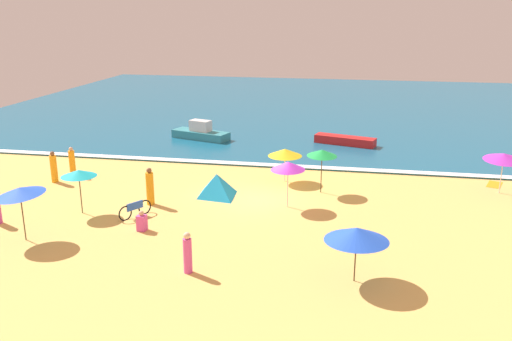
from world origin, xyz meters
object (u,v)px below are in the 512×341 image
at_px(beach_umbrella_2, 504,157).
at_px(beachgoer_3, 54,168).
at_px(beach_umbrella_3, 285,152).
at_px(beach_umbrella_4, 20,191).
at_px(beachgoer_5, 142,222).
at_px(parked_bicycle, 135,209).
at_px(small_boat_1, 345,140).
at_px(beach_umbrella_6, 288,166).
at_px(beach_tent, 217,185).
at_px(beach_umbrella_0, 79,173).
at_px(beach_umbrella_5, 357,234).
at_px(beachgoer_0, 150,187).
at_px(beachgoer_2, 72,162).
at_px(beach_umbrella_1, 322,153).
at_px(small_boat_0, 201,133).
at_px(beachgoer_1, 188,253).

bearing_deg(beach_umbrella_2, beachgoer_3, -173.76).
distance_m(beach_umbrella_2, beach_umbrella_3, 11.49).
height_order(beach_umbrella_4, beachgoer_5, beach_umbrella_4).
xyz_separation_m(beach_umbrella_2, parked_bicycle, (-17.63, -6.84, -1.61)).
bearing_deg(small_boat_1, beach_umbrella_2, -46.94).
height_order(beach_umbrella_6, beach_tent, beach_umbrella_6).
relative_size(beach_umbrella_0, beachgoer_5, 2.39).
bearing_deg(beach_umbrella_3, beachgoer_5, -122.37).
distance_m(beach_umbrella_0, beach_umbrella_4, 3.47).
bearing_deg(beach_umbrella_3, beach_umbrella_2, 0.47).
xyz_separation_m(beach_umbrella_5, beachgoer_0, (-10.12, 6.19, -0.93)).
bearing_deg(beachgoer_2, beach_tent, -11.73).
distance_m(beach_umbrella_1, beach_umbrella_2, 9.47).
xyz_separation_m(beach_umbrella_1, beach_umbrella_2, (9.33, 1.64, -0.17)).
bearing_deg(parked_bicycle, beachgoer_3, 147.46).
bearing_deg(beach_umbrella_5, beachgoer_3, 152.78).
height_order(beachgoer_2, small_boat_1, beachgoer_2).
height_order(beachgoer_0, beachgoer_5, beachgoer_0).
distance_m(beach_umbrella_6, beachgoer_2, 13.45).
xyz_separation_m(beach_umbrella_2, beach_tent, (-14.63, -3.17, -1.40)).
relative_size(beach_umbrella_2, beach_umbrella_3, 1.08).
height_order(beach_tent, beachgoer_0, beachgoer_0).
height_order(beach_umbrella_2, beachgoer_5, beach_umbrella_2).
xyz_separation_m(beach_umbrella_4, parked_bicycle, (3.52, 3.36, -1.79)).
relative_size(beach_umbrella_0, small_boat_1, 0.50).
bearing_deg(beachgoer_3, small_boat_1, 36.29).
xyz_separation_m(beachgoer_2, beachgoer_3, (-0.35, -1.39, 0.04)).
bearing_deg(beach_tent, beach_umbrella_3, 44.33).
xyz_separation_m(beach_umbrella_1, beach_umbrella_3, (-2.16, 1.55, -0.48)).
bearing_deg(small_boat_0, small_boat_1, 1.28).
bearing_deg(beachgoer_0, beachgoer_1, -58.68).
relative_size(beach_umbrella_4, small_boat_0, 0.62).
bearing_deg(beach_tent, small_boat_1, 62.77).
height_order(parked_bicycle, small_boat_1, parked_bicycle).
bearing_deg(beachgoer_2, beachgoer_5, -44.62).
height_order(beach_umbrella_1, parked_bicycle, beach_umbrella_1).
bearing_deg(beach_umbrella_5, beach_umbrella_3, 109.93).
distance_m(beach_umbrella_1, beach_umbrella_4, 14.59).
bearing_deg(beach_umbrella_6, beach_umbrella_5, -64.67).
bearing_deg(beach_umbrella_3, beach_umbrella_6, -80.36).
relative_size(beach_umbrella_2, beach_tent, 0.83).
height_order(parked_bicycle, beachgoer_5, beachgoer_5).
bearing_deg(small_boat_1, beachgoer_2, -146.53).
height_order(beachgoer_0, beachgoer_1, beachgoer_0).
bearing_deg(beach_umbrella_1, beachgoer_5, -137.83).
bearing_deg(beach_umbrella_0, beachgoer_3, 132.77).
bearing_deg(beach_umbrella_4, beach_umbrella_6, 30.16).
height_order(beach_umbrella_3, beachgoer_3, beach_umbrella_3).
xyz_separation_m(beachgoer_1, beachgoer_2, (-10.36, 10.50, 0.03)).
bearing_deg(small_boat_0, beachgoer_3, -114.62).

